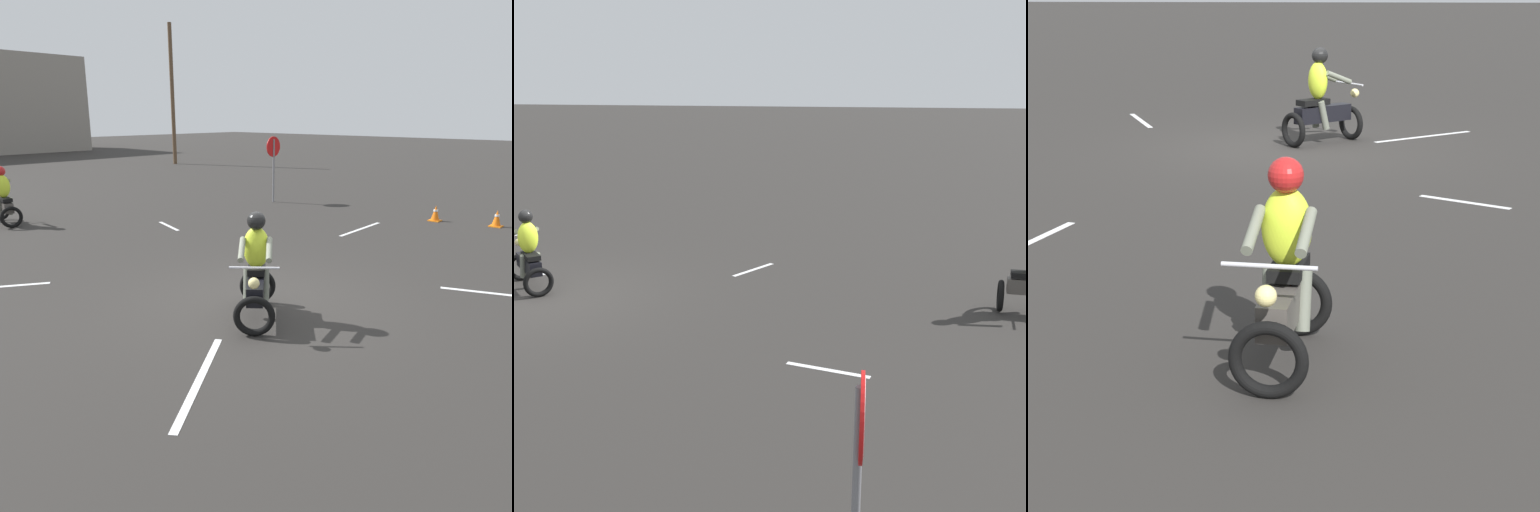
# 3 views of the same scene
# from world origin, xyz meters

# --- Properties ---
(ground_plane) EXTENTS (120.00, 120.00, 0.00)m
(ground_plane) POSITION_xyz_m (0.00, 0.00, 0.00)
(ground_plane) COLOR #2D2B28
(motorcycle_rider_foreground) EXTENTS (1.46, 1.36, 1.66)m
(motorcycle_rider_foreground) POSITION_xyz_m (-0.51, -0.38, 0.73)
(motorcycle_rider_foreground) COLOR black
(motorcycle_rider_foreground) RESTS_ON ground
(motorcycle_rider_background) EXTENTS (0.82, 1.55, 1.66)m
(motorcycle_rider_background) POSITION_xyz_m (-0.30, 9.51, 0.73)
(motorcycle_rider_background) COLOR black
(motorcycle_rider_background) RESTS_ON ground
(stop_sign) EXTENTS (0.70, 0.08, 2.30)m
(stop_sign) POSITION_xyz_m (7.77, 6.34, 1.63)
(stop_sign) COLOR slate
(stop_sign) RESTS_ON ground
(traffic_cone_near_left) EXTENTS (0.32, 0.32, 0.47)m
(traffic_cone_near_left) POSITION_xyz_m (8.44, 0.60, 0.23)
(traffic_cone_near_left) COLOR orange
(traffic_cone_near_left) RESTS_ON ground
(traffic_cone_mid_center) EXTENTS (0.32, 0.32, 0.47)m
(traffic_cone_mid_center) POSITION_xyz_m (8.84, -0.99, 0.23)
(traffic_cone_mid_center) COLOR orange
(traffic_cone_mid_center) RESTS_ON ground
(lane_stripe_e) EXTENTS (2.18, 0.20, 0.01)m
(lane_stripe_e) POSITION_xyz_m (6.00, 1.66, 0.00)
(lane_stripe_e) COLOR silver
(lane_stripe_e) RESTS_ON ground
(lane_stripe_n) EXTENTS (0.46, 1.31, 0.01)m
(lane_stripe_n) POSITION_xyz_m (2.68, 5.86, 0.00)
(lane_stripe_n) COLOR silver
(lane_stripe_n) RESTS_ON ground
(lane_stripe_nw) EXTENTS (1.15, 0.79, 0.01)m
(lane_stripe_nw) POSITION_xyz_m (-2.45, 3.93, 0.00)
(lane_stripe_nw) COLOR silver
(lane_stripe_nw) RESTS_ON ground
(lane_stripe_sw) EXTENTS (1.86, 1.32, 0.01)m
(lane_stripe_sw) POSITION_xyz_m (-2.37, -1.16, 0.00)
(lane_stripe_sw) COLOR silver
(lane_stripe_sw) RESTS_ON ground
(lane_stripe_s) EXTENTS (0.78, 1.77, 0.01)m
(lane_stripe_s) POSITION_xyz_m (3.11, -2.82, 0.00)
(lane_stripe_s) COLOR silver
(lane_stripe_s) RESTS_ON ground
(utility_pole_near) EXTENTS (0.24, 0.24, 8.30)m
(utility_pole_near) POSITION_xyz_m (14.51, 20.28, 4.15)
(utility_pole_near) COLOR brown
(utility_pole_near) RESTS_ON ground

